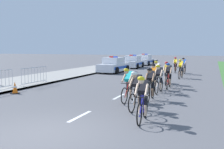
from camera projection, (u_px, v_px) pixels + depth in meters
The scene contains 21 objects.
ground_plane at pixel (46, 133), 7.20m from camera, with size 160.00×160.00×0.00m, color #56565B.
sidewalk_slab at pixel (66, 74), 23.13m from camera, with size 4.51×60.00×0.12m, color gray.
kerb_edge at pixel (87, 75), 22.33m from camera, with size 0.16×60.00×0.13m, color #9E9E99.
lane_markings_centre at pixel (119, 96), 12.68m from camera, with size 0.14×17.60×0.01m.
cyclist_lead at pixel (143, 98), 8.25m from camera, with size 0.43×1.72×1.56m.
cyclist_second at pixel (137, 90), 9.84m from camera, with size 0.44×1.72×1.56m.
cyclist_third at pixel (129, 85), 11.31m from camera, with size 0.43×1.72×1.56m.
cyclist_fourth at pixel (150, 83), 11.66m from camera, with size 0.42×1.72×1.56m.
cyclist_fifth at pixel (159, 78), 13.58m from camera, with size 0.43×1.72×1.56m.
cyclist_sixth at pixel (154, 76), 14.66m from camera, with size 0.45×1.72×1.56m.
cyclist_seventh at pixel (157, 71), 17.64m from camera, with size 0.42×1.72×1.56m.
cyclist_eighth at pixel (169, 75), 15.25m from camera, with size 0.42×1.72×1.56m.
cyclist_ninth at pixel (167, 73), 16.73m from camera, with size 0.44×1.72×1.56m.
cyclist_tenth at pixel (181, 69), 20.14m from camera, with size 0.44×1.72×1.56m.
cyclist_eleventh at pixel (184, 66), 23.34m from camera, with size 0.45×1.72×1.56m.
cyclist_twelfth at pixel (175, 65), 24.82m from camera, with size 0.45×1.72×1.56m.
police_car_nearest at pixel (114, 66), 25.16m from camera, with size 2.16×4.48×1.59m.
police_car_second at pixel (133, 62), 31.08m from camera, with size 2.12×4.46×1.59m.
police_car_third at pixel (145, 60), 36.35m from camera, with size 2.04×4.42×1.59m.
crowd_barrier_rear at pixel (35, 76), 16.22m from camera, with size 0.59×2.32×1.07m.
traffic_cone_near at pixel (15, 88), 13.44m from camera, with size 0.36×0.36×0.64m.
Camera 1 is at (4.32, -5.80, 2.40)m, focal length 40.94 mm.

